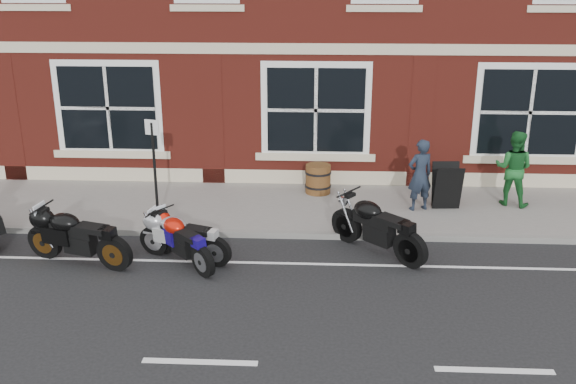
# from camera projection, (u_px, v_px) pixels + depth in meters

# --- Properties ---
(ground) EXTENTS (80.00, 80.00, 0.00)m
(ground) POSITION_uv_depth(u_px,v_px,m) (230.00, 267.00, 11.65)
(ground) COLOR black
(ground) RESTS_ON ground
(sidewalk) EXTENTS (30.00, 3.00, 0.12)m
(sidewalk) POSITION_uv_depth(u_px,v_px,m) (248.00, 207.00, 14.46)
(sidewalk) COLOR slate
(sidewalk) RESTS_ON ground
(kerb) EXTENTS (30.00, 0.16, 0.12)m
(kerb) POSITION_uv_depth(u_px,v_px,m) (239.00, 234.00, 12.97)
(kerb) COLOR slate
(kerb) RESTS_ON ground
(moto_sport_red) EXTENTS (1.41, 1.47, 0.86)m
(moto_sport_red) POSITION_uv_depth(u_px,v_px,m) (182.00, 238.00, 11.66)
(moto_sport_red) COLOR black
(moto_sport_red) RESTS_ON ground
(moto_sport_black) EXTENTS (2.14, 0.78, 0.99)m
(moto_sport_black) POSITION_uv_depth(u_px,v_px,m) (77.00, 234.00, 11.63)
(moto_sport_black) COLOR black
(moto_sport_black) RESTS_ON ground
(moto_sport_silver) EXTENTS (1.83, 0.77, 0.86)m
(moto_sport_silver) POSITION_uv_depth(u_px,v_px,m) (183.00, 235.00, 11.80)
(moto_sport_silver) COLOR black
(moto_sport_silver) RESTS_ON ground
(moto_naked_black) EXTENTS (1.69, 1.71, 1.02)m
(moto_naked_black) POSITION_uv_depth(u_px,v_px,m) (377.00, 224.00, 12.06)
(moto_naked_black) COLOR black
(moto_naked_black) RESTS_ON ground
(pedestrian_left) EXTENTS (0.68, 0.56, 1.59)m
(pedestrian_left) POSITION_uv_depth(u_px,v_px,m) (420.00, 175.00, 13.87)
(pedestrian_left) COLOR #1B2331
(pedestrian_left) RESTS_ON sidewalk
(pedestrian_right) EXTENTS (1.02, 0.93, 1.69)m
(pedestrian_right) POSITION_uv_depth(u_px,v_px,m) (514.00, 168.00, 14.17)
(pedestrian_right) COLOR #1A5B25
(pedestrian_right) RESTS_ON sidewalk
(a_board_sign) EXTENTS (0.62, 0.44, 1.00)m
(a_board_sign) POSITION_uv_depth(u_px,v_px,m) (447.00, 186.00, 14.08)
(a_board_sign) COLOR black
(a_board_sign) RESTS_ON sidewalk
(barrel_planter) EXTENTS (0.62, 0.62, 0.69)m
(barrel_planter) POSITION_uv_depth(u_px,v_px,m) (318.00, 179.00, 15.08)
(barrel_planter) COLOR #4D2A14
(barrel_planter) RESTS_ON sidewalk
(parking_sign) EXTENTS (0.30, 0.11, 2.18)m
(parking_sign) POSITION_uv_depth(u_px,v_px,m) (154.00, 164.00, 13.01)
(parking_sign) COLOR black
(parking_sign) RESTS_ON sidewalk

